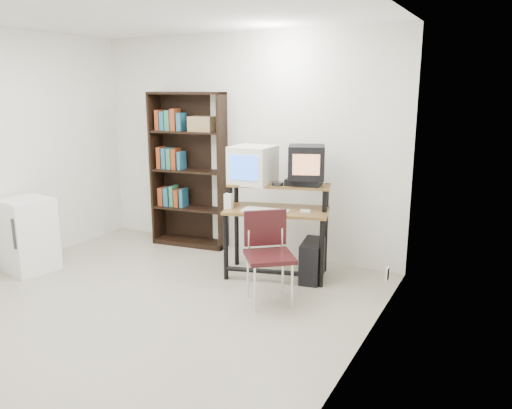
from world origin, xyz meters
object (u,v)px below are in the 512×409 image
at_px(computer_desk, 277,214).
at_px(school_chair, 268,247).
at_px(bookshelf, 190,169).
at_px(crt_tv, 306,162).
at_px(crt_monitor, 253,165).
at_px(pc_tower, 312,260).
at_px(mini_fridge, 28,235).

height_order(computer_desk, school_chair, computer_desk).
bearing_deg(bookshelf, crt_tv, -17.94).
xyz_separation_m(crt_monitor, bookshelf, (-1.14, 0.45, -0.19)).
xyz_separation_m(crt_tv, pc_tower, (0.14, -0.13, -1.01)).
bearing_deg(mini_fridge, crt_monitor, 38.70).
bearing_deg(school_chair, bookshelf, 106.97).
distance_m(pc_tower, mini_fridge, 3.11).
relative_size(crt_monitor, pc_tower, 0.99).
height_order(computer_desk, bookshelf, bookshelf).
height_order(crt_monitor, mini_fridge, crt_monitor).
distance_m(pc_tower, bookshelf, 2.04).
bearing_deg(mini_fridge, bookshelf, 67.88).
height_order(bookshelf, mini_fridge, bookshelf).
distance_m(school_chair, mini_fridge, 2.73).
bearing_deg(crt_monitor, bookshelf, 156.72).
bearing_deg(mini_fridge, crt_tv, 35.92).
relative_size(pc_tower, mini_fridge, 0.56).
relative_size(computer_desk, pc_tower, 2.62).
bearing_deg(computer_desk, school_chair, -87.46).
bearing_deg(pc_tower, bookshelf, 155.65).
bearing_deg(computer_desk, crt_monitor, 157.51).
relative_size(pc_tower, school_chair, 0.53).
bearing_deg(crt_monitor, pc_tower, -1.12).
distance_m(crt_monitor, crt_tv, 0.58).
bearing_deg(mini_fridge, computer_desk, 34.90).
height_order(crt_tv, school_chair, crt_tv).
xyz_separation_m(computer_desk, mini_fridge, (-2.48, -1.13, -0.27)).
bearing_deg(pc_tower, computer_desk, 175.73).
xyz_separation_m(computer_desk, bookshelf, (-1.44, 0.49, 0.31)).
distance_m(bookshelf, mini_fridge, 2.01).
xyz_separation_m(bookshelf, mini_fridge, (-1.03, -1.62, -0.58)).
height_order(crt_monitor, pc_tower, crt_monitor).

